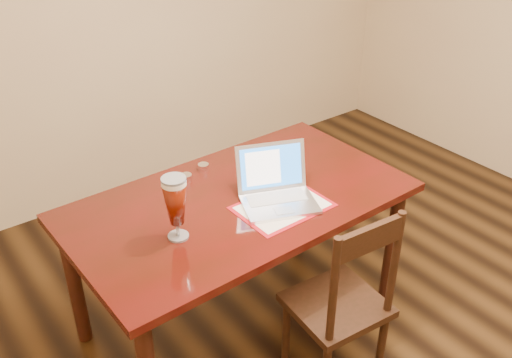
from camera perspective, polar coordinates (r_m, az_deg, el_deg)
room_shell at (r=2.28m, az=19.48°, el=13.44°), size 4.51×5.01×2.71m
dining_table at (r=2.93m, az=-1.72°, el=-3.48°), size 1.75×1.01×1.13m
dining_chair at (r=2.81m, az=8.56°, el=-12.25°), size 0.46×0.45×1.02m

